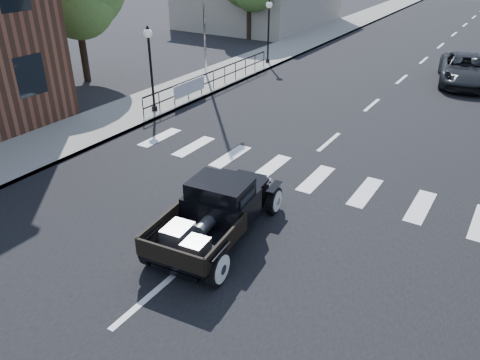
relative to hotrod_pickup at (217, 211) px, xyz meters
The scene contains 11 objects.
ground 0.82m from the hotrod_pickup, 83.31° to the left, with size 120.00×120.00×0.00m, color black.
road 15.28m from the hotrod_pickup, 89.88° to the left, with size 14.00×80.00×0.02m, color black.
road_markings 10.29m from the hotrod_pickup, 89.83° to the left, with size 12.00×60.00×0.06m, color silver, non-canonical shape.
sidewalk_left 17.47m from the hotrod_pickup, 119.02° to the left, with size 3.00×80.00×0.15m, color gray.
railing 12.58m from the hotrod_pickup, 125.31° to the left, with size 0.08×10.00×1.00m, color black, non-canonical shape.
banner 10.96m from the hotrod_pickup, 131.02° to the left, with size 0.04×2.20×0.60m, color silver, non-canonical shape.
lamp_post_b 9.89m from the hotrod_pickup, 140.39° to the left, with size 0.36×0.36×3.51m, color black, non-canonical shape.
lamp_post_c 17.97m from the hotrod_pickup, 114.96° to the left, with size 0.36×0.36×3.51m, color black, non-canonical shape.
big_tree_near 16.51m from the hotrod_pickup, 149.39° to the left, with size 5.15×5.15×7.56m, color #466A2D, non-canonical shape.
hotrod_pickup is the anchor object (origin of this frame).
second_car 18.35m from the hotrod_pickup, 80.88° to the left, with size 2.41×5.23×1.45m, color black.
Camera 1 is at (5.68, -8.32, 6.83)m, focal length 35.00 mm.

